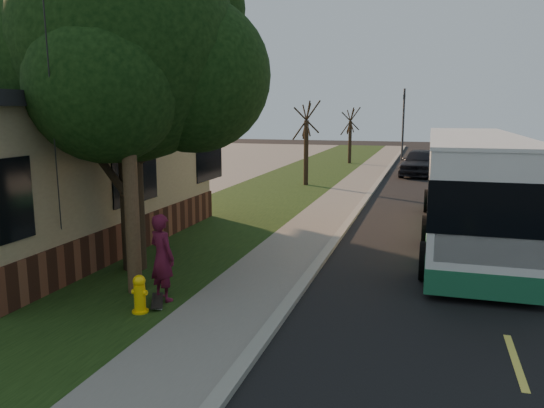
{
  "coord_description": "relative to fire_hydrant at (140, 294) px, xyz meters",
  "views": [
    {
      "loc": [
        2.54,
        -8.49,
        3.88
      ],
      "look_at": [
        -1.26,
        4.33,
        1.5
      ],
      "focal_mm": 35.0,
      "sensor_mm": 36.0,
      "label": 1
    }
  ],
  "objects": [
    {
      "name": "skateboarder",
      "position": [
        0.1,
        0.74,
        0.53
      ],
      "size": [
        0.77,
        0.66,
        1.78
      ],
      "primitive_type": "imported",
      "rotation": [
        0.0,
        0.0,
        2.7
      ],
      "color": "#4F0F25",
      "rests_on": "grass_verge"
    },
    {
      "name": "transit_bus",
      "position": [
        6.39,
        8.1,
        1.25
      ],
      "size": [
        2.7,
        11.69,
        3.16
      ],
      "color": "silver",
      "rests_on": "ground"
    },
    {
      "name": "ground",
      "position": [
        2.6,
        0.0,
        -0.43
      ],
      "size": [
        120.0,
        120.0,
        0.0
      ],
      "primitive_type": "plane",
      "color": "black",
      "rests_on": "ground"
    },
    {
      "name": "fire_hydrant",
      "position": [
        0.0,
        0.0,
        0.0
      ],
      "size": [
        0.32,
        0.32,
        0.74
      ],
      "color": "yellow",
      "rests_on": "grass_verge"
    },
    {
      "name": "distant_car",
      "position": [
        4.62,
        24.25,
        0.37
      ],
      "size": [
        2.47,
        4.94,
        1.61
      ],
      "primitive_type": "imported",
      "rotation": [
        0.0,
        0.0,
        -0.12
      ],
      "color": "black",
      "rests_on": "ground"
    },
    {
      "name": "leafy_tree",
      "position": [
        -1.57,
        2.65,
        4.73
      ],
      "size": [
        6.3,
        6.0,
        7.8
      ],
      "color": "black",
      "rests_on": "grass_verge"
    },
    {
      "name": "dumpster",
      "position": [
        -4.8,
        3.8,
        0.3
      ],
      "size": [
        1.93,
        1.77,
        1.37
      ],
      "color": "black",
      "rests_on": "building_lot"
    },
    {
      "name": "road",
      "position": [
        6.6,
        10.0,
        -0.43
      ],
      "size": [
        8.0,
        80.0,
        0.01
      ],
      "primitive_type": "cube",
      "color": "black",
      "rests_on": "ground"
    },
    {
      "name": "building_lot",
      "position": [
        -11.9,
        10.0,
        -0.41
      ],
      "size": [
        15.0,
        80.0,
        0.04
      ],
      "primitive_type": "cube",
      "color": "slate",
      "rests_on": "ground"
    },
    {
      "name": "sidewalk",
      "position": [
        1.6,
        10.0,
        -0.39
      ],
      "size": [
        2.0,
        80.0,
        0.08
      ],
      "primitive_type": "cube",
      "color": "slate",
      "rests_on": "ground"
    },
    {
      "name": "bare_tree_near",
      "position": [
        -0.9,
        18.0,
        1.72
      ],
      "size": [
        1.38,
        1.21,
        4.31
      ],
      "color": "black",
      "rests_on": "grass_verge"
    },
    {
      "name": "traffic_signal",
      "position": [
        3.1,
        34.0,
        2.73
      ],
      "size": [
        0.18,
        0.22,
        5.5
      ],
      "color": "#2D2D30",
      "rests_on": "ground"
    },
    {
      "name": "bare_tree_far",
      "position": [
        -0.4,
        30.0,
        1.57
      ],
      "size": [
        1.38,
        1.21,
        4.03
      ],
      "color": "black",
      "rests_on": "grass_verge"
    },
    {
      "name": "utility_pole",
      "position": [
        -0.71,
        0.99,
        4.2
      ],
      "size": [
        2.86,
        3.21,
        9.07
      ],
      "color": "#473321",
      "rests_on": "ground"
    },
    {
      "name": "grass_verge",
      "position": [
        -1.9,
        10.0,
        -0.4
      ],
      "size": [
        5.0,
        80.0,
        0.07
      ],
      "primitive_type": "cube",
      "color": "black",
      "rests_on": "ground"
    },
    {
      "name": "skateboard_main",
      "position": [
        0.1,
        0.48,
        -0.3
      ],
      "size": [
        0.6,
        0.9,
        0.08
      ],
      "color": "black",
      "rests_on": "grass_verge"
    },
    {
      "name": "curb",
      "position": [
        2.6,
        10.0,
        -0.37
      ],
      "size": [
        0.25,
        80.0,
        0.12
      ],
      "primitive_type": "cube",
      "color": "gray",
      "rests_on": "ground"
    }
  ]
}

